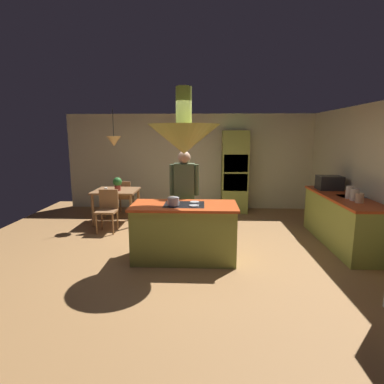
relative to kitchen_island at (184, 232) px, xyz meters
name	(u,v)px	position (x,y,z in m)	size (l,w,h in m)	color
ground	(185,254)	(0.00, 0.20, -0.46)	(8.16, 8.16, 0.00)	#9E7042
wall_back	(193,162)	(0.00, 3.65, 0.82)	(6.80, 0.10, 2.55)	beige
wall_right	(375,178)	(3.25, 0.60, 0.82)	(0.10, 7.20, 2.55)	beige
kitchen_island	(184,232)	(0.00, 0.00, 0.00)	(1.68, 0.83, 0.93)	#939E42
counter_run_right	(342,220)	(2.84, 0.80, 0.01)	(0.73, 2.31, 0.91)	#939E42
oven_tower	(235,172)	(1.10, 3.24, 0.60)	(0.66, 0.62, 2.11)	#939E42
dining_table	(116,194)	(-1.70, 2.10, 0.19)	(0.97, 0.90, 0.76)	#90623D
person_at_island	(184,192)	(-0.04, 0.68, 0.53)	(0.53, 0.23, 1.72)	tan
range_hood	(184,137)	(0.00, 0.00, 1.50)	(1.10, 1.10, 1.00)	#939E42
pendant_light_over_table	(114,141)	(-1.70, 2.10, 1.40)	(0.32, 0.32, 0.82)	#E0B266
chair_facing_island	(108,208)	(-1.70, 1.43, 0.05)	(0.40, 0.40, 0.87)	#90623D
chair_by_back_wall	(124,195)	(-1.70, 2.77, 0.05)	(0.40, 0.40, 0.87)	#90623D
potted_plant_on_table	(118,183)	(-1.64, 2.02, 0.47)	(0.20, 0.20, 0.30)	#99382D
cup_on_table	(106,190)	(-1.86, 1.88, 0.35)	(0.07, 0.07, 0.09)	white
canister_flour	(360,198)	(2.84, 0.23, 0.53)	(0.13, 0.13, 0.16)	#E0B78C
canister_sugar	(354,195)	(2.84, 0.41, 0.55)	(0.13, 0.13, 0.20)	silver
canister_tea	(350,192)	(2.84, 0.59, 0.56)	(0.13, 0.13, 0.22)	silver
microwave_on_counter	(329,183)	(2.84, 1.48, 0.59)	(0.46, 0.36, 0.28)	#232326
cooking_pot_on_cooktop	(173,201)	(-0.16, -0.13, 0.53)	(0.18, 0.18, 0.12)	#B2B2B7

